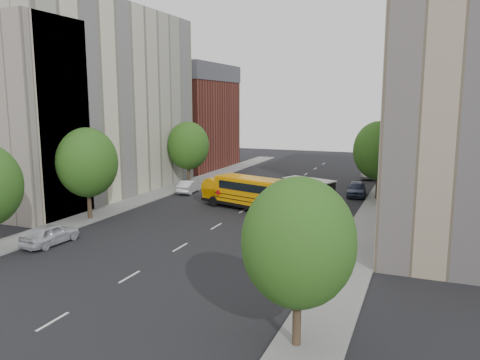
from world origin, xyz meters
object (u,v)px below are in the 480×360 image
Objects in this scene: street_tree_1 at (87,162)px; parked_car_4 at (357,189)px; street_tree_5 at (388,145)px; parked_car_0 at (50,234)px; street_tree_2 at (188,146)px; safari_truck at (305,191)px; parked_car_5 at (370,173)px; school_bus at (252,192)px; street_tree_4 at (379,151)px; street_tree_3 at (298,243)px; parked_car_1 at (189,186)px.

street_tree_1 is 27.70m from parked_car_4.
street_tree_5 is 1.70× the size of parked_car_0.
street_tree_2 reaches higher than parked_car_0.
safari_truck is at bearing -109.49° from street_tree_5.
parked_car_5 reaches higher than parked_car_0.
parked_car_4 is (-2.20, -11.08, -3.91)m from street_tree_5.
street_tree_4 is at bearing 59.70° from school_bus.
parked_car_4 is at bearing 80.33° from safari_truck.
parked_car_5 is (19.80, 13.52, -4.05)m from street_tree_2.
street_tree_1 is 1.21× the size of safari_truck.
school_bus is at bearing -119.26° from parked_car_0.
street_tree_2 is (0.00, 18.00, -0.12)m from street_tree_1.
street_tree_3 is at bearing -90.00° from street_tree_5.
street_tree_2 is 1.18× the size of safari_truck.
parked_car_0 is 1.03× the size of parked_car_1.
parked_car_1 is at bearing -168.60° from street_tree_4.
street_tree_4 is 20.68m from parked_car_1.
parked_car_1 is (2.19, -3.99, -4.12)m from street_tree_2.
street_tree_3 is 0.63× the size of school_bus.
street_tree_4 is at bearing 0.00° from street_tree_2.
parked_car_4 is at bearing 93.82° from street_tree_3.
street_tree_4 is 14.34m from school_bus.
street_tree_1 is 0.70× the size of school_bus.
safari_truck is 1.48× the size of parked_car_0.
parked_car_5 is at bearing 85.05° from parked_car_4.
parked_car_0 is (-19.86, 7.19, -3.70)m from street_tree_3.
parked_car_5 is (-2.20, 1.52, -3.92)m from street_tree_5.
parked_car_5 is at bearing 57.87° from street_tree_1.
street_tree_4 is (22.00, 18.00, 0.12)m from street_tree_1.
street_tree_5 is (22.00, 30.00, -0.25)m from street_tree_1.
street_tree_1 is 0.98× the size of street_tree_4.
street_tree_5 reaches higher than parked_car_4.
street_tree_3 is 1.09× the size of safari_truck.
parked_car_1 is (-19.81, 28.01, -3.75)m from street_tree_3.
safari_truck is at bearing 167.41° from parked_car_1.
street_tree_5 reaches higher than street_tree_3.
safari_truck is at bearing -137.98° from street_tree_4.
parked_car_1 is at bearing 125.27° from street_tree_3.
street_tree_4 reaches higher than school_bus.
street_tree_4 is 1.84× the size of parked_car_0.
street_tree_1 reaches higher than street_tree_3.
parked_car_1 is (-13.57, 1.63, -0.70)m from safari_truck.
parked_car_5 is (19.80, 31.52, -4.17)m from street_tree_1.
street_tree_3 reaches higher than parked_car_4.
street_tree_4 is at bearing -27.75° from parked_car_4.
parked_car_0 is (-19.86, -36.81, -3.95)m from street_tree_5.
parked_car_1 is 0.91× the size of parked_car_4.
street_tree_4 is at bearing -77.43° from parked_car_5.
school_bus is 13.15m from parked_car_4.
parked_car_4 is (19.80, 18.92, -4.16)m from street_tree_1.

